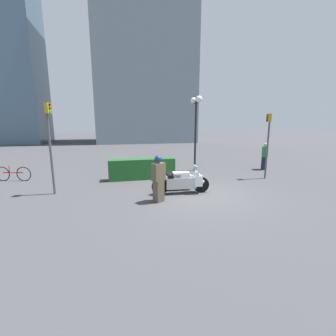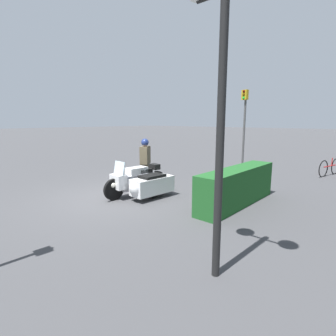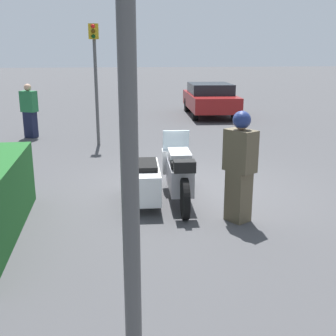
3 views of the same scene
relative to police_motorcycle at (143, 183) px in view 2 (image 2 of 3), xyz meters
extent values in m
plane|color=#424244|center=(0.57, -0.66, -0.47)|extent=(160.00, 160.00, 0.00)
cylinder|color=black|center=(0.80, -0.40, -0.14)|extent=(0.67, 0.15, 0.66)
cylinder|color=black|center=(-0.93, -0.27, -0.14)|extent=(0.67, 0.15, 0.66)
cylinder|color=black|center=(-0.19, 0.31, -0.21)|extent=(0.52, 0.14, 0.51)
cube|color=#B7B7BC|center=(-0.07, -0.34, -0.01)|extent=(1.25, 0.47, 0.45)
cube|color=white|center=(-0.07, -0.34, 0.32)|extent=(0.69, 0.41, 0.24)
cube|color=black|center=(-0.34, -0.32, 0.30)|extent=(0.52, 0.40, 0.12)
cube|color=white|center=(0.62, -0.39, 0.08)|extent=(0.36, 0.54, 0.44)
cube|color=silver|center=(0.58, -0.39, 0.50)|extent=(0.15, 0.50, 0.40)
sphere|color=white|center=(0.84, -0.41, 0.01)|extent=(0.18, 0.18, 0.18)
cube|color=white|center=(-0.13, 0.31, -0.06)|extent=(1.42, 0.66, 0.50)
sphere|color=white|center=(0.45, 0.26, -0.04)|extent=(0.47, 0.48, 0.47)
cube|color=black|center=(-0.13, 0.31, 0.23)|extent=(0.79, 0.53, 0.09)
cube|color=black|center=(-0.82, -0.28, 0.37)|extent=(0.27, 0.36, 0.18)
cube|color=brown|center=(-1.14, -1.08, -0.06)|extent=(0.43, 0.41, 0.81)
cube|color=brown|center=(-1.14, -1.08, 0.66)|extent=(0.55, 0.48, 0.64)
sphere|color=tan|center=(-1.14, -1.08, 1.09)|extent=(0.22, 0.22, 0.22)
sphere|color=navy|center=(-1.14, -1.08, 1.13)|extent=(0.27, 0.27, 0.27)
cube|color=#1E5623|center=(-1.29, 2.55, 0.06)|extent=(3.40, 0.67, 1.05)
cylinder|color=black|center=(2.13, 3.96, 1.61)|extent=(0.12, 0.12, 4.16)
cylinder|color=#4C4C4C|center=(-5.11, 0.83, 1.14)|extent=(0.09, 0.09, 3.22)
cube|color=#B79319|center=(-5.06, 0.82, 2.95)|extent=(0.20, 0.29, 0.40)
sphere|color=#410707|center=(-4.99, 0.80, 3.08)|extent=(0.11, 0.11, 0.11)
sphere|color=#462D06|center=(-4.99, 0.80, 2.95)|extent=(0.11, 0.11, 0.11)
sphere|color=green|center=(-4.99, 0.80, 2.82)|extent=(0.11, 0.11, 0.11)
torus|color=black|center=(-7.14, 3.54, -0.12)|extent=(0.73, 0.22, 0.74)
torus|color=black|center=(-8.18, 3.81, -0.12)|extent=(0.73, 0.22, 0.74)
cylinder|color=#B21E1E|center=(-7.66, 3.68, -0.05)|extent=(0.96, 0.29, 0.05)
cylinder|color=#B21E1E|center=(-7.82, 3.72, 0.13)|extent=(0.04, 0.04, 0.35)
camera|label=1|loc=(-2.67, -8.86, 2.36)|focal=24.00mm
camera|label=2|loc=(5.40, 5.88, 1.91)|focal=28.00mm
camera|label=3|loc=(-7.10, 0.95, 2.07)|focal=45.00mm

